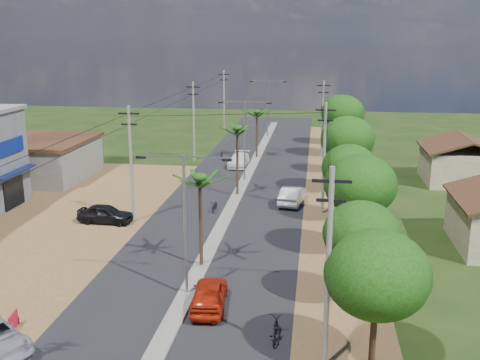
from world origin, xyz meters
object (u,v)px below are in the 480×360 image
(car_red_near, at_px, (209,295))
(moto_rider_east, at_px, (275,330))
(car_white_far, at_px, (239,160))
(car_silver_mid, at_px, (293,195))
(car_parked_dark, at_px, (105,214))
(roadside_sign, at_px, (13,321))

(car_red_near, relative_size, moto_rider_east, 2.24)
(car_white_far, height_order, moto_rider_east, car_white_far)
(car_silver_mid, distance_m, car_parked_dark, 15.65)
(car_red_near, bearing_deg, roadside_sign, 16.33)
(car_parked_dark, relative_size, moto_rider_east, 2.16)
(car_parked_dark, distance_m, moto_rider_east, 20.89)
(car_parked_dark, xyz_separation_m, moto_rider_east, (14.21, -15.30, -0.21))
(car_silver_mid, distance_m, moto_rider_east, 22.27)
(car_silver_mid, height_order, moto_rider_east, car_silver_mid)
(car_white_far, xyz_separation_m, moto_rider_east, (6.70, -35.71, -0.17))
(moto_rider_east, bearing_deg, car_parked_dark, -46.76)
(car_red_near, relative_size, car_parked_dark, 1.04)
(car_parked_dark, bearing_deg, car_red_near, -137.52)
(car_red_near, height_order, car_silver_mid, car_silver_mid)
(car_red_near, height_order, moto_rider_east, car_red_near)
(car_white_far, relative_size, car_parked_dark, 1.12)
(car_white_far, relative_size, roadside_sign, 4.50)
(car_red_near, height_order, car_parked_dark, car_red_near)
(car_white_far, distance_m, roadside_sign, 36.99)
(car_red_near, relative_size, car_white_far, 0.92)
(car_red_near, distance_m, car_parked_dark, 16.35)
(car_silver_mid, relative_size, car_parked_dark, 1.11)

